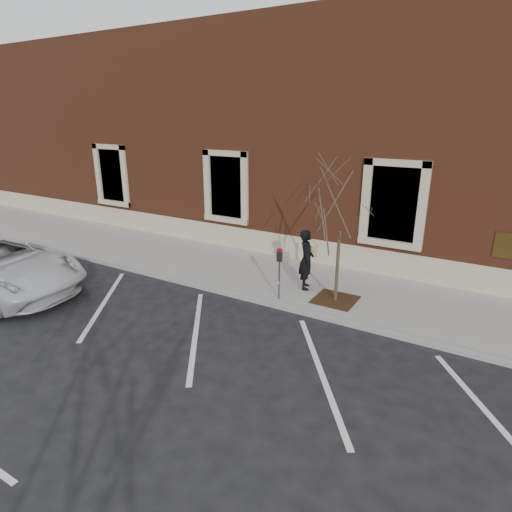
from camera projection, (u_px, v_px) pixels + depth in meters
The scene contains 9 objects.
ground at pixel (245, 299), 11.99m from camera, with size 120.00×120.00×0.00m, color #28282B.
sidewalk_near at pixel (275, 277), 13.39m from camera, with size 40.00×3.50×0.15m, color gray.
curb_near at pixel (244, 297), 11.93m from camera, with size 40.00×0.12×0.15m, color #9E9E99.
parking_stripes at pixel (196, 331), 10.20m from camera, with size 28.00×4.40×0.01m, color silver, non-canonical shape.
building_civic at pixel (348, 138), 17.02m from camera, with size 40.00×8.62×8.00m.
man at pixel (306, 260), 12.10m from camera, with size 0.63×0.41×1.73m, color black.
parking_meter at pixel (279, 265), 11.32m from camera, with size 0.13×0.10×1.43m.
tree_grate at pixel (335, 300), 11.55m from camera, with size 1.09×1.09×0.03m, color #3A2512.
sapling at pixel (341, 212), 10.78m from camera, with size 2.10×2.10×3.49m.
Camera 1 is at (5.91, -9.27, 4.96)m, focal length 30.00 mm.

